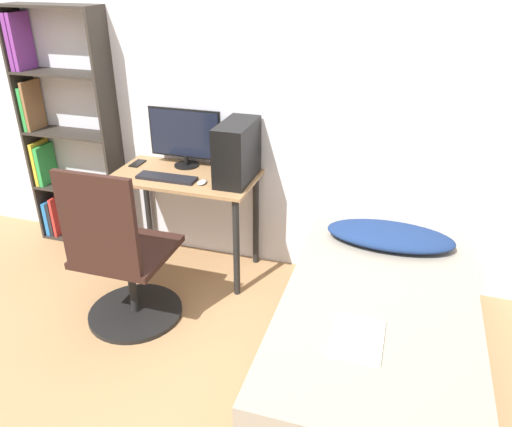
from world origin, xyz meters
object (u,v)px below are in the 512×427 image
office_chair (123,267)px  bookshelf (59,135)px  keyboard (167,178)px  pc_tower (237,152)px  bed (375,335)px  monitor (185,136)px

office_chair → bookshelf: bearing=139.5°
keyboard → pc_tower: pc_tower is taller
bookshelf → pc_tower: 1.47m
office_chair → keyboard: bearing=87.6°
office_chair → bed: size_ratio=0.59×
keyboard → pc_tower: bearing=16.8°
pc_tower → monitor: bearing=163.1°
office_chair → keyboard: office_chair is taller
bed → monitor: bearing=151.0°
bookshelf → keyboard: 1.05m
pc_tower → office_chair: bearing=-123.2°
bed → keyboard: (-1.47, 0.53, 0.53)m
pc_tower → bookshelf: bearing=175.5°
office_chair → pc_tower: size_ratio=2.53×
bookshelf → pc_tower: bookshelf is taller
pc_tower → bed: bearing=-33.4°
office_chair → keyboard: (0.02, 0.59, 0.35)m
keyboard → pc_tower: 0.51m
bookshelf → monitor: 1.04m
bookshelf → office_chair: bearing=-40.5°
office_chair → pc_tower: bearing=56.8°
bookshelf → keyboard: bearing=-13.9°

